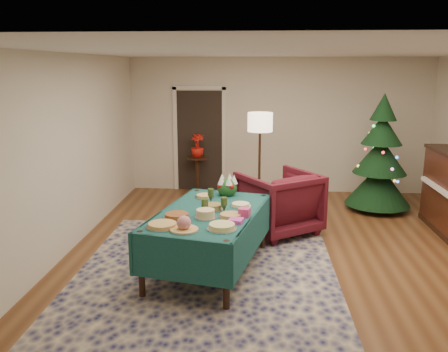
# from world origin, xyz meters

# --- Properties ---
(room_shell) EXTENTS (7.00, 7.00, 7.00)m
(room_shell) POSITION_xyz_m (0.00, 0.00, 1.35)
(room_shell) COLOR #593319
(room_shell) RESTS_ON ground
(doorway) EXTENTS (1.08, 0.04, 2.16)m
(doorway) POSITION_xyz_m (-1.60, 3.48, 1.10)
(doorway) COLOR black
(doorway) RESTS_ON ground
(rug) EXTENTS (3.21, 4.21, 0.02)m
(rug) POSITION_xyz_m (-1.01, -0.78, 0.01)
(rug) COLOR #121443
(rug) RESTS_ON ground
(buffet_table) EXTENTS (1.57, 2.21, 0.78)m
(buffet_table) POSITION_xyz_m (-0.98, -0.53, 0.63)
(buffet_table) COLOR black
(buffet_table) RESTS_ON ground
(platter_0) EXTENTS (0.37, 0.37, 0.05)m
(platter_0) POSITION_xyz_m (-1.44, -1.15, 0.80)
(platter_0) COLOR silver
(platter_0) RESTS_ON buffet_table
(platter_1) EXTENTS (0.32, 0.32, 0.17)m
(platter_1) POSITION_xyz_m (-1.18, -1.25, 0.85)
(platter_1) COLOR silver
(platter_1) RESTS_ON buffet_table
(platter_2) EXTENTS (0.33, 0.33, 0.06)m
(platter_2) POSITION_xyz_m (-0.77, -1.18, 0.81)
(platter_2) COLOR silver
(platter_2) RESTS_ON buffet_table
(platter_3) EXTENTS (0.32, 0.32, 0.05)m
(platter_3) POSITION_xyz_m (-1.34, -0.81, 0.81)
(platter_3) COLOR silver
(platter_3) RESTS_ON buffet_table
(platter_4) EXTENTS (0.26, 0.26, 0.11)m
(platter_4) POSITION_xyz_m (-1.00, -0.80, 0.83)
(platter_4) COLOR silver
(platter_4) RESTS_ON buffet_table
(platter_5) EXTENTS (0.30, 0.30, 0.04)m
(platter_5) POSITION_xyz_m (-0.70, -0.74, 0.80)
(platter_5) COLOR silver
(platter_5) RESTS_ON buffet_table
(platter_6) EXTENTS (0.26, 0.26, 0.07)m
(platter_6) POSITION_xyz_m (-0.95, -0.47, 0.82)
(platter_6) COLOR silver
(platter_6) RESTS_ON buffet_table
(platter_7) EXTENTS (0.26, 0.26, 0.04)m
(platter_7) POSITION_xyz_m (-0.60, -0.29, 0.80)
(platter_7) COLOR silver
(platter_7) RESTS_ON buffet_table
(platter_8) EXTENTS (0.26, 0.26, 0.04)m
(platter_8) POSITION_xyz_m (-1.11, 0.09, 0.80)
(platter_8) COLOR silver
(platter_8) RESTS_ON buffet_table
(goblet_0) EXTENTS (0.08, 0.08, 0.18)m
(goblet_0) POSITION_xyz_m (-1.00, -0.13, 0.88)
(goblet_0) COLOR #2D471E
(goblet_0) RESTS_ON buffet_table
(goblet_1) EXTENTS (0.08, 0.08, 0.18)m
(goblet_1) POSITION_xyz_m (-0.80, -0.53, 0.88)
(goblet_1) COLOR #2D471E
(goblet_1) RESTS_ON buffet_table
(goblet_2) EXTENTS (0.08, 0.08, 0.18)m
(goblet_2) POSITION_xyz_m (-1.02, -0.62, 0.88)
(goblet_2) COLOR #2D471E
(goblet_2) RESTS_ON buffet_table
(napkin_stack) EXTENTS (0.19, 0.19, 0.04)m
(napkin_stack) POSITION_xyz_m (-0.63, -0.92, 0.80)
(napkin_stack) COLOR #D73BAF
(napkin_stack) RESTS_ON buffet_table
(gift_box) EXTENTS (0.15, 0.15, 0.10)m
(gift_box) POSITION_xyz_m (-0.54, -0.70, 0.83)
(gift_box) COLOR #D33A7B
(gift_box) RESTS_ON buffet_table
(centerpiece) EXTENTS (0.28, 0.28, 0.32)m
(centerpiece) POSITION_xyz_m (-0.81, 0.24, 0.92)
(centerpiece) COLOR #1E4C1E
(centerpiece) RESTS_ON buffet_table
(armchair) EXTENTS (1.40, 1.38, 1.06)m
(armchair) POSITION_xyz_m (-0.07, 0.94, 0.53)
(armchair) COLOR #50111B
(armchair) RESTS_ON ground
(floor_lamp) EXTENTS (0.43, 0.43, 1.76)m
(floor_lamp) POSITION_xyz_m (-0.37, 1.99, 1.49)
(floor_lamp) COLOR #A57F3F
(floor_lamp) RESTS_ON ground
(side_table) EXTENTS (0.41, 0.41, 0.74)m
(side_table) POSITION_xyz_m (-1.61, 3.20, 0.36)
(side_table) COLOR black
(side_table) RESTS_ON ground
(potted_plant) EXTENTS (0.26, 0.47, 0.26)m
(potted_plant) POSITION_xyz_m (-1.61, 3.20, 0.87)
(potted_plant) COLOR #B7160D
(potted_plant) RESTS_ON side_table
(christmas_tree) EXTENTS (1.24, 1.24, 2.07)m
(christmas_tree) POSITION_xyz_m (1.75, 2.30, 0.93)
(christmas_tree) COLOR black
(christmas_tree) RESTS_ON ground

